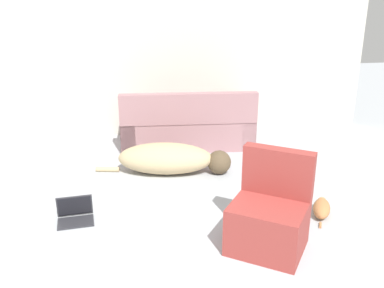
% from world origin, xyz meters
% --- Properties ---
extents(wall_back, '(6.40, 0.06, 2.56)m').
position_xyz_m(wall_back, '(0.00, 4.20, 1.28)').
color(wall_back, beige).
rests_on(wall_back, ground_plane).
extents(couch, '(1.90, 0.97, 0.83)m').
position_xyz_m(couch, '(0.32, 3.60, 0.27)').
color(couch, '#A3757A').
rests_on(couch, ground_plane).
extents(dog, '(1.67, 0.71, 0.37)m').
position_xyz_m(dog, '(-0.02, 2.63, 0.18)').
color(dog, tan).
rests_on(dog, ground_plane).
extents(cat, '(0.31, 0.50, 0.15)m').
position_xyz_m(cat, '(1.36, 1.36, 0.07)').
color(cat, '#BC7A47').
rests_on(cat, ground_plane).
extents(laptop_open, '(0.36, 0.29, 0.23)m').
position_xyz_m(laptop_open, '(-1.07, 1.63, 0.08)').
color(laptop_open, '#2D2D33').
rests_on(laptop_open, ground_plane).
extents(side_chair, '(0.82, 0.81, 0.85)m').
position_xyz_m(side_chair, '(0.65, 0.90, 0.29)').
color(side_chair, '#993833').
rests_on(side_chair, ground_plane).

